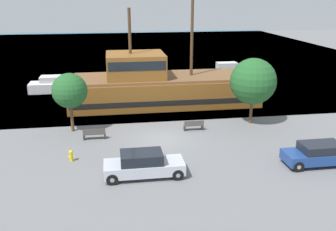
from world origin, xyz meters
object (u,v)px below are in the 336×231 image
moored_boat_outer (229,72)px  bench_promenade_west (194,125)px  parked_car_curb_mid (143,165)px  fire_hydrant (71,155)px  parked_car_curb_front (322,154)px  pirate_ship (161,86)px  bench_promenade_east (94,134)px  moored_boat_dockside (54,86)px

moored_boat_outer → bench_promenade_west: size_ratio=4.03×
parked_car_curb_mid → fire_hydrant: parked_car_curb_mid is taller
parked_car_curb_front → bench_promenade_west: (-6.73, 7.31, -0.29)m
pirate_ship → moored_boat_outer: pirate_ship is taller
fire_hydrant → bench_promenade_west: (9.15, 4.41, 0.02)m
fire_hydrant → bench_promenade_west: 10.15m
bench_promenade_east → moored_boat_outer: bearing=49.5°
moored_boat_dockside → bench_promenade_west: moored_boat_dockside is taller
pirate_ship → fire_hydrant: size_ratio=25.49×
fire_hydrant → bench_promenade_east: size_ratio=0.46×
moored_boat_outer → parked_car_curb_front: (-2.08, -25.98, -0.01)m
parked_car_curb_front → fire_hydrant: (-15.88, 2.90, -0.31)m
parked_car_curb_mid → bench_promenade_east: 7.21m
bench_promenade_east → bench_promenade_west: 7.82m
moored_boat_outer → bench_promenade_east: bearing=-130.5°
moored_boat_dockside → fire_hydrant: moored_boat_dockside is taller
moored_boat_dockside → bench_promenade_west: (12.65, -14.49, -0.25)m
moored_boat_dockside → moored_boat_outer: moored_boat_outer is taller
parked_car_curb_front → bench_promenade_east: (-14.51, 6.56, -0.29)m
moored_boat_dockside → moored_boat_outer: size_ratio=0.85×
moored_boat_outer → bench_promenade_east: moored_boat_outer is taller
moored_boat_outer → parked_car_curb_mid: 29.21m
parked_car_curb_mid → bench_promenade_west: parked_car_curb_mid is taller
moored_boat_dockside → bench_promenade_east: moored_boat_dockside is taller
moored_boat_outer → bench_promenade_west: 20.65m
pirate_ship → bench_promenade_west: size_ratio=12.28×
moored_boat_dockside → parked_car_curb_mid: (7.98, -21.74, 0.08)m
moored_boat_dockside → bench_promenade_west: size_ratio=3.44×
pirate_ship → bench_promenade_east: pirate_ship is taller
parked_car_curb_mid → fire_hydrant: (-4.48, 2.84, -0.35)m
pirate_ship → parked_car_curb_front: pirate_ship is taller
parked_car_curb_mid → moored_boat_outer: bearing=62.5°
parked_car_curb_front → parked_car_curb_mid: (-11.40, 0.06, 0.04)m
pirate_ship → parked_car_curb_mid: bearing=-101.4°
fire_hydrant → bench_promenade_east: bearing=69.5°
parked_car_curb_front → bench_promenade_east: bearing=155.7°
bench_promenade_west → fire_hydrant: bearing=-154.3°
bench_promenade_east → bench_promenade_west: same height
parked_car_curb_front → bench_promenade_west: parked_car_curb_front is taller
fire_hydrant → parked_car_curb_front: bearing=-10.4°
parked_car_curb_front → parked_car_curb_mid: size_ratio=1.04×
moored_boat_dockside → parked_car_curb_front: 29.18m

